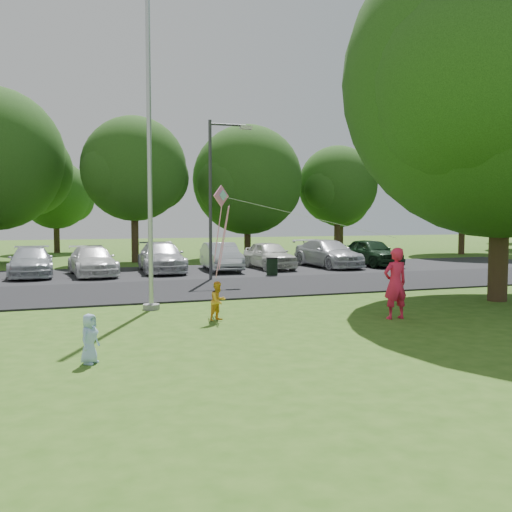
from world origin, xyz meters
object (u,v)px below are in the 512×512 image
object	(u,v)px
street_lamp	(216,185)
flagpole	(150,169)
trash_can	(272,267)
big_tree	(503,87)
kite	(224,212)
woman	(395,283)
child_blue	(90,339)
child_yellow	(218,301)

from	to	relation	value
street_lamp	flagpole	bearing A→B (deg)	-118.42
street_lamp	trash_can	xyz separation A→B (m)	(2.87, 0.76, -3.69)
street_lamp	big_tree	size ratio (longest dim) A/B	0.56
kite	woman	bearing A→B (deg)	-61.86
trash_can	child_blue	world-z (taller)	child_blue
child_yellow	child_blue	xyz separation A→B (m)	(-3.51, -3.51, -0.05)
trash_can	kite	bearing A→B (deg)	-118.87
flagpole	kite	xyz separation A→B (m)	(1.89, -1.33, -1.25)
flagpole	street_lamp	xyz separation A→B (m)	(3.94, 6.83, -0.03)
trash_can	big_tree	world-z (taller)	big_tree
woman	trash_can	bearing A→B (deg)	-94.83
street_lamp	woman	size ratio (longest dim) A/B	3.54
street_lamp	woman	distance (m)	11.25
child_blue	kite	bearing A→B (deg)	-4.21
trash_can	woman	distance (m)	11.40
big_tree	kite	world-z (taller)	big_tree
big_tree	child_blue	world-z (taller)	big_tree
street_lamp	child_yellow	size ratio (longest dim) A/B	6.56
big_tree	woman	size ratio (longest dim) A/B	6.36
street_lamp	child_yellow	world-z (taller)	street_lamp
big_tree	trash_can	bearing A→B (deg)	113.03
trash_can	child_blue	xyz separation A→B (m)	(-8.92, -13.50, 0.04)
flagpole	child_yellow	size ratio (longest dim) A/B	9.55
kite	trash_can	bearing A→B (deg)	30.07
big_tree	street_lamp	bearing A→B (deg)	127.99
flagpole	trash_can	xyz separation A→B (m)	(6.81, 7.59, -3.73)
big_tree	kite	xyz separation A→B (m)	(-9.06, 0.81, -4.00)
kite	street_lamp	bearing A→B (deg)	44.83
big_tree	kite	bearing A→B (deg)	174.87
street_lamp	kite	size ratio (longest dim) A/B	1.55
flagpole	kite	distance (m)	2.63
child_blue	street_lamp	bearing A→B (deg)	11.53
street_lamp	kite	world-z (taller)	street_lamp
woman	child_yellow	xyz separation A→B (m)	(-4.59, 1.38, -0.45)
trash_can	kite	size ratio (longest dim) A/B	0.20
big_tree	child_yellow	size ratio (longest dim) A/B	11.79
child_yellow	flagpole	bearing A→B (deg)	90.56
trash_can	big_tree	distance (m)	12.40
trash_can	kite	world-z (taller)	kite
street_lamp	big_tree	world-z (taller)	big_tree
street_lamp	child_blue	bearing A→B (deg)	-113.83
flagpole	street_lamp	distance (m)	7.88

